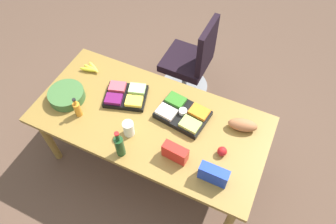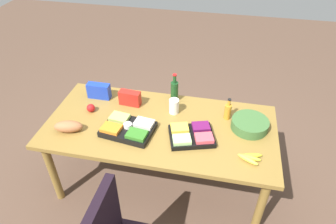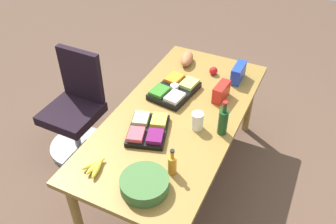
{
  "view_description": "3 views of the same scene",
  "coord_description": "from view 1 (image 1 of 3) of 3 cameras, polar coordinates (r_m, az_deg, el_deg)",
  "views": [
    {
      "loc": [
        -0.78,
        1.28,
        2.92
      ],
      "look_at": [
        -0.13,
        -0.09,
        0.81
      ],
      "focal_mm": 33.13,
      "sensor_mm": 36.0,
      "label": 1
    },
    {
      "loc": [
        0.48,
        -1.94,
        2.45
      ],
      "look_at": [
        0.05,
        0.09,
        0.83
      ],
      "focal_mm": 32.09,
      "sensor_mm": 36.0,
      "label": 2
    },
    {
      "loc": [
        1.99,
        0.87,
        2.57
      ],
      "look_at": [
        0.06,
        -0.06,
        0.8
      ],
      "focal_mm": 37.98,
      "sensor_mm": 36.0,
      "label": 3
    }
  ],
  "objects": [
    {
      "name": "chip_bag_red",
      "position": [
        2.38,
        1.33,
        -7.48
      ],
      "size": [
        0.21,
        0.1,
        0.14
      ],
      "primitive_type": "cube",
      "rotation": [
        0.0,
        0.0,
        -0.09
      ],
      "color": "red",
      "rests_on": "conference_table"
    },
    {
      "name": "banana_bunch",
      "position": [
        3.06,
        -14.0,
        7.79
      ],
      "size": [
        0.2,
        0.14,
        0.04
      ],
      "color": "yellow",
      "rests_on": "conference_table"
    },
    {
      "name": "salad_bowl",
      "position": [
        2.87,
        -18.15,
        2.95
      ],
      "size": [
        0.33,
        0.33,
        0.09
      ],
      "primitive_type": "cylinder",
      "rotation": [
        0.0,
        0.0,
        -0.07
      ],
      "color": "#3C6632",
      "rests_on": "conference_table"
    },
    {
      "name": "dressing_bottle",
      "position": [
        2.7,
        -16.33,
        0.58
      ],
      "size": [
        0.06,
        0.06,
        0.21
      ],
      "color": "orange",
      "rests_on": "conference_table"
    },
    {
      "name": "office_chair",
      "position": [
        3.52,
        4.11,
        8.35
      ],
      "size": [
        0.56,
        0.56,
        1.01
      ],
      "color": "gray",
      "rests_on": "ground"
    },
    {
      "name": "bread_loaf",
      "position": [
        2.61,
        13.58,
        -2.33
      ],
      "size": [
        0.26,
        0.16,
        0.1
      ],
      "primitive_type": "ellipsoid",
      "rotation": [
        0.0,
        0.0,
        0.22
      ],
      "color": "#A5633D",
      "rests_on": "conference_table"
    },
    {
      "name": "wine_bottle",
      "position": [
        2.39,
        -8.9,
        -6.15
      ],
      "size": [
        0.08,
        0.08,
        0.29
      ],
      "color": "#17401C",
      "rests_on": "conference_table"
    },
    {
      "name": "conference_table",
      "position": [
        2.7,
        -3.32,
        -2.12
      ],
      "size": [
        2.0,
        0.96,
        0.75
      ],
      "color": "olive",
      "rests_on": "ground"
    },
    {
      "name": "veggie_tray",
      "position": [
        2.62,
        2.73,
        -0.32
      ],
      "size": [
        0.46,
        0.35,
        0.09
      ],
      "color": "black",
      "rests_on": "conference_table"
    },
    {
      "name": "mayo_jar",
      "position": [
        2.52,
        -7.27,
        -3.02
      ],
      "size": [
        0.09,
        0.09,
        0.14
      ],
      "primitive_type": "cylinder",
      "rotation": [
        0.0,
        0.0,
        0.02
      ],
      "color": "white",
      "rests_on": "conference_table"
    },
    {
      "name": "chip_bag_blue",
      "position": [
        2.32,
        8.38,
        -11.3
      ],
      "size": [
        0.22,
        0.08,
        0.15
      ],
      "primitive_type": "cube",
      "rotation": [
        0.0,
        0.0,
        0.0
      ],
      "color": "#1C3AB2",
      "rests_on": "conference_table"
    },
    {
      "name": "fruit_platter",
      "position": [
        2.77,
        -7.76,
        3.02
      ],
      "size": [
        0.43,
        0.37,
        0.07
      ],
      "color": "black",
      "rests_on": "conference_table"
    },
    {
      "name": "apple_red",
      "position": [
        2.46,
        9.93,
        -7.14
      ],
      "size": [
        0.08,
        0.08,
        0.08
      ],
      "primitive_type": "sphere",
      "rotation": [
        0.0,
        0.0,
        -0.12
      ],
      "color": "#B31718",
      "rests_on": "conference_table"
    },
    {
      "name": "ground_plane",
      "position": [
        3.28,
        -2.77,
        -8.62
      ],
      "size": [
        10.0,
        10.0,
        0.0
      ],
      "primitive_type": "plane",
      "color": "brown"
    }
  ]
}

